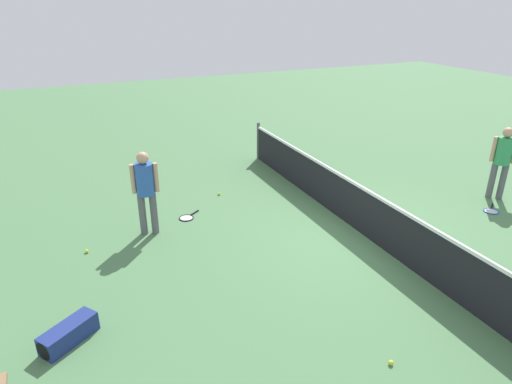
{
  "coord_description": "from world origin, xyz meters",
  "views": [
    {
      "loc": [
        6.32,
        -5.16,
        4.32
      ],
      "look_at": [
        -0.88,
        -1.93,
        0.9
      ],
      "focal_mm": 31.47,
      "sensor_mm": 36.0,
      "label": 1
    }
  ],
  "objects": [
    {
      "name": "player_near_side",
      "position": [
        -1.76,
        -3.85,
        1.01
      ],
      "size": [
        0.41,
        0.53,
        1.7
      ],
      "color": "#595960",
      "rests_on": "ground_plane"
    },
    {
      "name": "tennis_ball_by_net",
      "position": [
        3.02,
        -1.78,
        0.03
      ],
      "size": [
        0.07,
        0.07,
        0.07
      ],
      "primitive_type": "sphere",
      "color": "#C6E033",
      "rests_on": "ground_plane"
    },
    {
      "name": "tennis_ball_midcourt",
      "position": [
        -2.97,
        -1.95,
        0.03
      ],
      "size": [
        0.07,
        0.07,
        0.07
      ],
      "primitive_type": "sphere",
      "color": "#C6E033",
      "rests_on": "ground_plane"
    },
    {
      "name": "ground_plane",
      "position": [
        0.0,
        0.0,
        0.0
      ],
      "size": [
        40.0,
        40.0,
        0.0
      ],
      "primitive_type": "plane",
      "color": "#4C7A4C"
    },
    {
      "name": "player_far_side",
      "position": [
        -0.17,
        3.88,
        1.01
      ],
      "size": [
        0.48,
        0.48,
        1.7
      ],
      "color": "#595960",
      "rests_on": "ground_plane"
    },
    {
      "name": "tennis_racket_near_player",
      "position": [
        -2.1,
        -2.99,
        0.01
      ],
      "size": [
        0.48,
        0.57,
        0.03
      ],
      "color": "black",
      "rests_on": "ground_plane"
    },
    {
      "name": "equipment_bag",
      "position": [
        0.91,
        -5.53,
        0.14
      ],
      "size": [
        0.69,
        0.81,
        0.28
      ],
      "color": "navy",
      "rests_on": "ground_plane"
    },
    {
      "name": "tennis_ball_near_player",
      "position": [
        -1.48,
        -5.08,
        0.03
      ],
      "size": [
        0.07,
        0.07,
        0.07
      ],
      "primitive_type": "sphere",
      "color": "#C6E033",
      "rests_on": "ground_plane"
    },
    {
      "name": "tennis_racket_far_player",
      "position": [
        0.33,
        3.22,
        0.01
      ],
      "size": [
        0.48,
        0.57,
        0.03
      ],
      "color": "blue",
      "rests_on": "ground_plane"
    },
    {
      "name": "court_net",
      "position": [
        0.0,
        0.0,
        0.5
      ],
      "size": [
        10.09,
        0.09,
        1.07
      ],
      "color": "#4C4C51",
      "rests_on": "ground_plane"
    }
  ]
}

